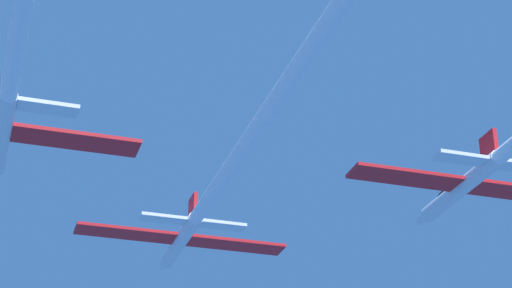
% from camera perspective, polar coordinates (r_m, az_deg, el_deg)
% --- Properties ---
extents(jet_lead, '(19.86, 76.19, 3.29)m').
position_cam_1_polar(jet_lead, '(71.53, -0.08, 0.76)').
color(jet_lead, white).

